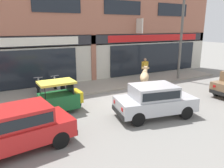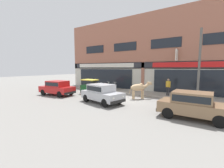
# 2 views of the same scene
# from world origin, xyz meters

# --- Properties ---
(ground_plane) EXTENTS (90.00, 90.00, 0.00)m
(ground_plane) POSITION_xyz_m (0.00, 0.00, 0.00)
(ground_plane) COLOR gray
(sidewalk) EXTENTS (19.00, 2.96, 0.12)m
(sidewalk) POSITION_xyz_m (0.00, 3.68, 0.06)
(sidewalk) COLOR gray
(sidewalk) RESTS_ON ground
(shop_building) EXTENTS (23.00, 1.40, 8.83)m
(shop_building) POSITION_xyz_m (0.00, 5.42, 4.20)
(shop_building) COLOR #9E604C
(shop_building) RESTS_ON ground
(cow) EXTENTS (1.58, 1.76, 1.61)m
(cow) POSITION_xyz_m (1.46, 0.98, 1.01)
(cow) COLOR tan
(cow) RESTS_ON ground
(car_0) EXTENTS (3.81, 2.26, 1.46)m
(car_0) POSITION_xyz_m (-0.32, -2.10, 0.81)
(car_0) COLOR black
(car_0) RESTS_ON ground
(car_2) EXTENTS (3.74, 1.99, 1.46)m
(car_2) POSITION_xyz_m (-5.97, -2.11, 0.81)
(car_2) COLOR black
(car_2) RESTS_ON ground
(auto_rickshaw) EXTENTS (2.01, 1.21, 1.52)m
(auto_rickshaw) POSITION_xyz_m (-3.86, 0.45, 0.66)
(auto_rickshaw) COLOR black
(auto_rickshaw) RESTS_ON ground
(motorcycle_0) EXTENTS (0.66, 1.79, 0.88)m
(motorcycle_0) POSITION_xyz_m (-4.29, 3.47, 0.51)
(motorcycle_0) COLOR black
(motorcycle_0) RESTS_ON sidewalk
(motorcycle_1) EXTENTS (0.52, 1.81, 0.88)m
(motorcycle_1) POSITION_xyz_m (-3.10, 3.45, 0.51)
(motorcycle_1) COLOR black
(motorcycle_1) RESTS_ON sidewalk
(pedestrian) EXTENTS (0.47, 0.32, 1.60)m
(pedestrian) POSITION_xyz_m (3.31, 3.39, 1.11)
(pedestrian) COLOR #2D2D33
(pedestrian) RESTS_ON sidewalk
(utility_pole) EXTENTS (0.18, 0.18, 5.67)m
(utility_pole) POSITION_xyz_m (5.83, 2.50, 2.96)
(utility_pole) COLOR #595651
(utility_pole) RESTS_ON sidewalk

